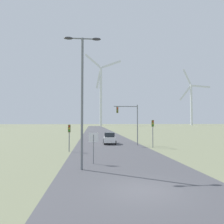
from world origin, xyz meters
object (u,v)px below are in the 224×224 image
object	(u,v)px
traffic_light_post_near_left	(69,132)
car_approaching	(110,138)
traffic_light_post_near_right	(153,127)
wind_turbine_left	(101,90)
traffic_light_mast_overhead	(129,117)
wind_turbine_center	(191,100)
stop_sign_near	(93,142)
streetlamp	(82,86)

from	to	relation	value
traffic_light_post_near_left	car_approaching	bearing A→B (deg)	57.36
traffic_light_post_near_right	wind_turbine_left	size ratio (longest dim) A/B	0.06
traffic_light_mast_overhead	car_approaching	distance (m)	5.01
car_approaching	wind_turbine_center	bearing A→B (deg)	61.01
traffic_light_post_near_right	car_approaching	size ratio (longest dim) A/B	0.90
stop_sign_near	traffic_light_mast_overhead	distance (m)	15.14
stop_sign_near	wind_turbine_center	bearing A→B (deg)	62.45
streetlamp	wind_turbine_center	distance (m)	222.00
traffic_light_post_near_left	streetlamp	bearing A→B (deg)	-79.01
streetlamp	traffic_light_mast_overhead	bearing A→B (deg)	68.14
traffic_light_post_near_left	car_approaching	world-z (taller)	traffic_light_post_near_left
traffic_light_post_near_left	car_approaching	size ratio (longest dim) A/B	0.76
stop_sign_near	traffic_light_post_near_right	xyz separation A→B (m)	(8.20, 10.61, 0.93)
traffic_light_mast_overhead	car_approaching	size ratio (longest dim) A/B	1.45
traffic_light_post_near_right	traffic_light_mast_overhead	distance (m)	4.47
streetlamp	stop_sign_near	xyz separation A→B (m)	(0.89, 2.15, -4.39)
streetlamp	traffic_light_post_near_left	world-z (taller)	streetlamp
streetlamp	traffic_light_post_near_right	distance (m)	16.04
stop_sign_near	traffic_light_post_near_left	xyz separation A→B (m)	(-2.80, 7.68, 0.51)
stop_sign_near	traffic_light_post_near_left	distance (m)	8.19
traffic_light_post_near_right	traffic_light_mast_overhead	xyz separation A→B (m)	(-2.65, 3.27, 1.50)
car_approaching	traffic_light_mast_overhead	bearing A→B (deg)	-40.55
stop_sign_near	wind_turbine_center	size ratio (longest dim) A/B	0.05
streetlamp	traffic_light_post_near_right	size ratio (longest dim) A/B	2.64
streetlamp	traffic_light_mast_overhead	xyz separation A→B (m)	(6.43, 16.03, -1.95)
traffic_light_post_near_right	wind_turbine_left	distance (m)	171.21
traffic_light_post_near_left	wind_turbine_left	size ratio (longest dim) A/B	0.05
traffic_light_post_near_left	traffic_light_mast_overhead	xyz separation A→B (m)	(8.34, 6.20, 1.92)
traffic_light_post_near_left	traffic_light_post_near_right	distance (m)	11.38
streetlamp	wind_turbine_left	distance (m)	183.51
traffic_light_mast_overhead	wind_turbine_center	xyz separation A→B (m)	(95.68, 180.18, 21.00)
stop_sign_near	wind_turbine_center	world-z (taller)	wind_turbine_center
streetlamp	wind_turbine_left	world-z (taller)	wind_turbine_left
streetlamp	traffic_light_post_near_left	bearing A→B (deg)	100.99
car_approaching	wind_turbine_center	xyz separation A→B (m)	(98.50, 177.76, 24.36)
stop_sign_near	traffic_light_post_near_left	bearing A→B (deg)	110.00
stop_sign_near	car_approaching	distance (m)	16.55
stop_sign_near	traffic_light_post_near_left	size ratio (longest dim) A/B	0.82
traffic_light_mast_overhead	wind_turbine_left	distance (m)	167.76
traffic_light_mast_overhead	wind_turbine_center	bearing A→B (deg)	62.03
streetlamp	stop_sign_near	bearing A→B (deg)	67.58
traffic_light_post_near_left	stop_sign_near	bearing A→B (deg)	-70.00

